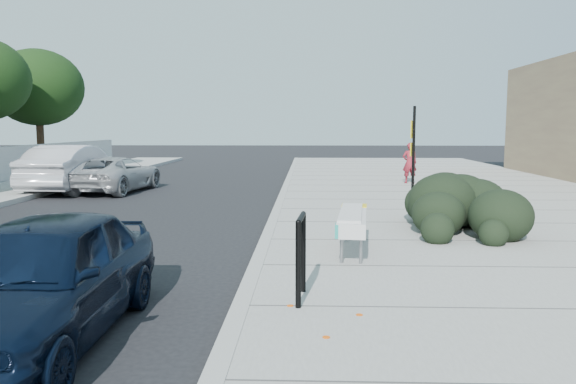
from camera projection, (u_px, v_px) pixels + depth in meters
The scene contains 12 objects.
ground at pixel (256, 274), 8.75m from camera, with size 120.00×120.00×0.00m, color black.
sidewalk_near at pixel (507, 219), 13.51m from camera, with size 11.20×50.00×0.15m, color gray.
curb_near at pixel (275, 217), 13.71m from camera, with size 0.22×50.00×0.17m, color #9E9E99.
tree_far_f at pixel (38, 88), 27.57m from camera, with size 4.40×4.40×6.07m.
bench at pixel (353, 220), 9.61m from camera, with size 0.71×2.30×0.68m.
bike_rack at pixel (301, 249), 6.92m from camera, with size 0.12×0.73×1.06m.
sign_post at pixel (413, 154), 13.41m from camera, with size 0.14×0.29×2.63m.
hedge at pixel (460, 197), 11.79m from camera, with size 1.77×3.53×1.33m, color black.
sedan_navy at pixel (40, 278), 5.94m from camera, with size 1.64×4.06×1.38m, color black.
wagon_silver at pixel (74, 168), 19.89m from camera, with size 1.75×5.01×1.65m, color #BCBBC1.
suv_silver at pixel (115, 174), 19.80m from camera, with size 2.05×4.44×1.23m, color #A5A7AA.
pedestrian at pixel (410, 163), 21.23m from camera, with size 0.56×0.37×1.54m, color maroon.
Camera 1 is at (0.81, -8.52, 2.29)m, focal length 35.00 mm.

